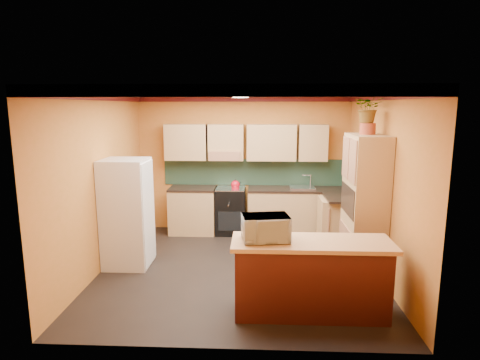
% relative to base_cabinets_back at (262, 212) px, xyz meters
% --- Properties ---
extents(room_shell, '(4.24, 4.24, 2.72)m').
position_rel_base_cabinets_back_xyz_m(room_shell, '(-0.36, -1.52, 1.65)').
color(room_shell, black).
rests_on(room_shell, ground).
extents(base_cabinets_back, '(3.65, 0.60, 0.88)m').
position_rel_base_cabinets_back_xyz_m(base_cabinets_back, '(0.00, 0.00, 0.00)').
color(base_cabinets_back, tan).
rests_on(base_cabinets_back, ground).
extents(countertop_back, '(3.65, 0.62, 0.04)m').
position_rel_base_cabinets_back_xyz_m(countertop_back, '(0.00, -0.00, 0.46)').
color(countertop_back, black).
rests_on(countertop_back, base_cabinets_back).
extents(stove, '(0.58, 0.58, 0.91)m').
position_rel_base_cabinets_back_xyz_m(stove, '(-0.62, -0.00, 0.02)').
color(stove, black).
rests_on(stove, ground).
extents(kettle, '(0.18, 0.18, 0.18)m').
position_rel_base_cabinets_back_xyz_m(kettle, '(-0.53, -0.05, 0.56)').
color(kettle, '#B50C1C').
rests_on(kettle, stove).
extents(sink, '(0.48, 0.40, 0.03)m').
position_rel_base_cabinets_back_xyz_m(sink, '(0.78, 0.00, 0.50)').
color(sink, silver).
rests_on(sink, countertop_back).
extents(base_cabinets_right, '(0.60, 0.80, 0.88)m').
position_rel_base_cabinets_back_xyz_m(base_cabinets_right, '(1.42, -0.71, 0.00)').
color(base_cabinets_right, tan).
rests_on(base_cabinets_right, ground).
extents(countertop_right, '(0.62, 0.80, 0.04)m').
position_rel_base_cabinets_back_xyz_m(countertop_right, '(1.42, -0.71, 0.46)').
color(countertop_right, black).
rests_on(countertop_right, base_cabinets_right).
extents(fridge, '(0.68, 0.66, 1.70)m').
position_rel_base_cabinets_back_xyz_m(fridge, '(-2.13, -1.71, 0.41)').
color(fridge, silver).
rests_on(fridge, ground).
extents(pantry, '(0.48, 0.90, 2.10)m').
position_rel_base_cabinets_back_xyz_m(pantry, '(1.47, -1.93, 0.61)').
color(pantry, tan).
rests_on(pantry, ground).
extents(fern_pot, '(0.22, 0.22, 0.16)m').
position_rel_base_cabinets_back_xyz_m(fern_pot, '(1.47, -1.88, 1.74)').
color(fern_pot, '#A34227').
rests_on(fern_pot, pantry).
extents(fern, '(0.45, 0.41, 0.43)m').
position_rel_base_cabinets_back_xyz_m(fern, '(1.47, -1.88, 2.04)').
color(fern, tan).
rests_on(fern, fern_pot).
extents(breakfast_bar, '(1.80, 0.55, 0.88)m').
position_rel_base_cabinets_back_xyz_m(breakfast_bar, '(0.56, -3.13, 0.00)').
color(breakfast_bar, '#441A0F').
rests_on(breakfast_bar, ground).
extents(bar_top, '(1.90, 0.65, 0.05)m').
position_rel_base_cabinets_back_xyz_m(bar_top, '(0.56, -3.13, 0.47)').
color(bar_top, tan).
rests_on(bar_top, breakfast_bar).
extents(microwave, '(0.60, 0.45, 0.30)m').
position_rel_base_cabinets_back_xyz_m(microwave, '(0.01, -3.13, 0.64)').
color(microwave, silver).
rests_on(microwave, bar_top).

